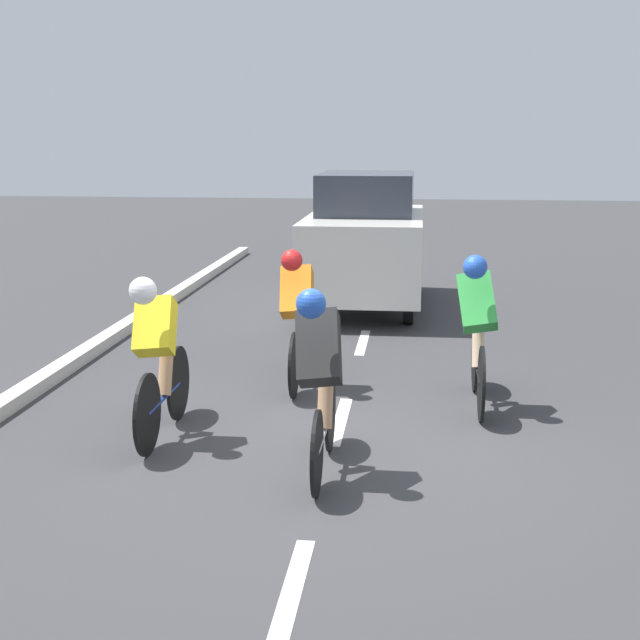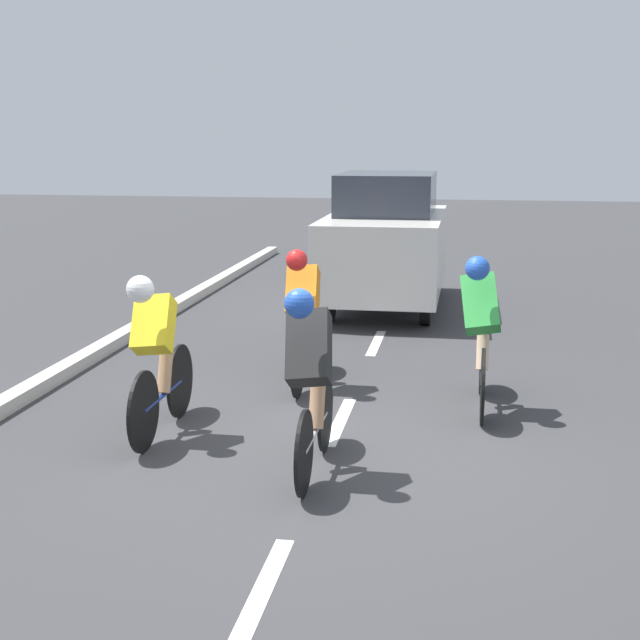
{
  "view_description": "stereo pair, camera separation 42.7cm",
  "coord_description": "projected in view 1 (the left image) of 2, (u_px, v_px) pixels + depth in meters",
  "views": [
    {
      "loc": [
        -0.69,
        6.99,
        2.59
      ],
      "look_at": [
        0.19,
        -0.85,
        0.95
      ],
      "focal_mm": 50.0,
      "sensor_mm": 36.0,
      "label": 1
    },
    {
      "loc": [
        -1.11,
        6.93,
        2.59
      ],
      "look_at": [
        0.19,
        -0.85,
        0.95
      ],
      "focal_mm": 50.0,
      "sensor_mm": 36.0,
      "label": 2
    }
  ],
  "objects": [
    {
      "name": "curb",
      "position": [
        9.0,
        402.0,
        8.56
      ],
      "size": [
        0.2,
        23.21,
        0.14
      ],
      "primitive_type": "cube",
      "color": "beige",
      "rests_on": "ground"
    },
    {
      "name": "lane_stripe_mid",
      "position": [
        340.0,
        421.0,
        8.23
      ],
      "size": [
        0.12,
        1.4,
        0.01
      ],
      "primitive_type": "cube",
      "color": "white",
      "rests_on": "ground"
    },
    {
      "name": "cyclist_yellow",
      "position": [
        157.0,
        353.0,
        7.6
      ],
      "size": [
        0.37,
        1.64,
        1.46
      ],
      "color": "black",
      "rests_on": "ground"
    },
    {
      "name": "ground_plane",
      "position": [
        331.0,
        453.0,
        7.4
      ],
      "size": [
        60.0,
        60.0,
        0.0
      ],
      "primitive_type": "plane",
      "color": "#38383A"
    },
    {
      "name": "cyclist_green",
      "position": [
        477.0,
        327.0,
        8.49
      ],
      "size": [
        0.4,
        1.7,
        1.52
      ],
      "color": "black",
      "rests_on": "ground"
    },
    {
      "name": "cyclist_black",
      "position": [
        320.0,
        375.0,
        6.77
      ],
      "size": [
        0.38,
        1.61,
        1.51
      ],
      "color": "black",
      "rests_on": "ground"
    },
    {
      "name": "cyclist_orange",
      "position": [
        298.0,
        314.0,
        9.2
      ],
      "size": [
        0.36,
        1.64,
        1.48
      ],
      "color": "black",
      "rests_on": "ground"
    },
    {
      "name": "lane_stripe_near",
      "position": [
        291.0,
        595.0,
        5.11
      ],
      "size": [
        0.12,
        1.4,
        0.01
      ],
      "primitive_type": "cube",
      "color": "white",
      "rests_on": "ground"
    },
    {
      "name": "support_car",
      "position": [
        366.0,
        240.0,
        13.52
      ],
      "size": [
        1.7,
        3.83,
        2.03
      ],
      "color": "black",
      "rests_on": "ground"
    },
    {
      "name": "lane_stripe_far",
      "position": [
        363.0,
        342.0,
        11.34
      ],
      "size": [
        0.12,
        1.4,
        0.01
      ],
      "primitive_type": "cube",
      "color": "white",
      "rests_on": "ground"
    }
  ]
}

